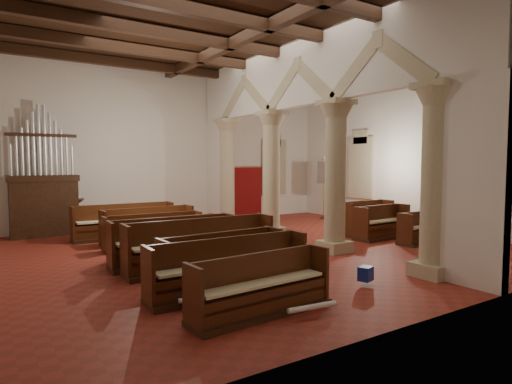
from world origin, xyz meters
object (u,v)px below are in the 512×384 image
at_px(nave_pew_0, 262,295).
at_px(aisle_pew_0, 424,233).
at_px(pipe_organ, 44,194).
at_px(processional_banner, 324,199).
at_px(lectern, 74,219).

bearing_deg(nave_pew_0, aisle_pew_0, 14.22).
xyz_separation_m(pipe_organ, processional_banner, (10.64, -1.69, -0.54)).
bearing_deg(lectern, processional_banner, -19.93).
xyz_separation_m(lectern, nave_pew_0, (1.10, -9.91, -0.18)).
height_order(processional_banner, nave_pew_0, processional_banner).
distance_m(pipe_organ, processional_banner, 10.79).
xyz_separation_m(pipe_organ, aisle_pew_0, (9.39, -7.54, -1.05)).
relative_size(lectern, nave_pew_0, 0.48).
relative_size(pipe_organ, processional_banner, 1.65).
height_order(nave_pew_0, aisle_pew_0, nave_pew_0).
bearing_deg(nave_pew_0, lectern, 92.65).
relative_size(processional_banner, nave_pew_0, 1.05).
bearing_deg(nave_pew_0, pipe_organ, 97.75).
distance_m(lectern, nave_pew_0, 9.98).
xyz_separation_m(nave_pew_0, aisle_pew_0, (7.38, 2.39, 0.00)).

